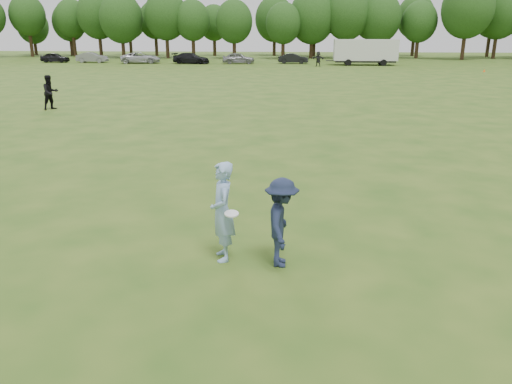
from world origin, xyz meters
TOP-DOWN VIEW (x-y plane):
  - ground at (0.00, 0.00)m, footprint 200.00×200.00m
  - thrower at (-0.49, 0.38)m, footprint 0.65×0.82m
  - defender at (0.66, 0.21)m, footprint 0.64×1.12m
  - player_far_a at (-13.06, 18.95)m, footprint 1.13×1.18m
  - player_far_d at (3.32, 55.94)m, footprint 1.76×0.95m
  - car_a at (-33.14, 61.04)m, footprint 4.03×1.84m
  - car_b at (-27.73, 60.94)m, footprint 4.26×1.62m
  - car_c at (-20.54, 60.05)m, footprint 5.57×3.13m
  - car_d at (-13.51, 59.73)m, footprint 5.15×2.61m
  - car_e at (-7.18, 60.24)m, footprint 4.46×2.16m
  - car_f at (0.17, 61.24)m, footprint 4.12×1.74m
  - field_cone at (20.96, 48.70)m, footprint 0.28×0.28m
  - disc_in_play at (-0.27, 0.11)m, footprint 0.33×0.33m
  - cargo_trailer at (9.39, 58.76)m, footprint 9.00×2.75m
  - treeline at (2.81, 76.90)m, footprint 130.35×18.39m

SIDE VIEW (x-z plane):
  - ground at x=0.00m, z-range 0.00..0.00m
  - field_cone at x=20.96m, z-range 0.00..0.30m
  - car_f at x=0.17m, z-range 0.00..1.32m
  - car_a at x=-33.14m, z-range 0.00..1.34m
  - car_b at x=-27.73m, z-range 0.00..1.39m
  - car_d at x=-13.51m, z-range 0.00..1.43m
  - car_e at x=-7.18m, z-range 0.00..1.47m
  - car_c at x=-20.54m, z-range 0.00..1.47m
  - defender at x=0.66m, z-range 0.00..1.72m
  - player_far_d at x=3.32m, z-range 0.00..1.81m
  - player_far_a at x=-13.06m, z-range 0.00..1.92m
  - thrower at x=-0.49m, z-range 0.00..1.96m
  - disc_in_play at x=-0.27m, z-range 1.01..1.09m
  - cargo_trailer at x=9.39m, z-range 0.18..3.38m
  - treeline at x=2.81m, z-range 0.39..12.13m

